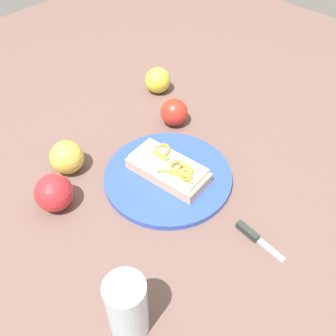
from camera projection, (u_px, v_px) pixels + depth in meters
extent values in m
plane|color=brown|center=(168.00, 178.00, 0.86)|extent=(2.00, 2.00, 0.00)
cylinder|color=#2D4BB2|center=(168.00, 176.00, 0.86)|extent=(0.28, 0.28, 0.01)
cube|color=tan|center=(168.00, 171.00, 0.84)|extent=(0.10, 0.18, 0.02)
cube|color=#F5E6C4|center=(168.00, 164.00, 0.83)|extent=(0.09, 0.17, 0.01)
torus|color=#BC732C|center=(186.00, 177.00, 0.79)|extent=(0.04, 0.04, 0.01)
torus|color=#C47834|center=(162.00, 150.00, 0.85)|extent=(0.05, 0.05, 0.02)
torus|color=#AC8135|center=(186.00, 170.00, 0.81)|extent=(0.04, 0.04, 0.02)
torus|color=#B67734|center=(177.00, 168.00, 0.81)|extent=(0.04, 0.04, 0.02)
cube|color=#81B73A|center=(179.00, 175.00, 0.79)|extent=(0.02, 0.05, 0.01)
cube|color=#759E47|center=(191.00, 174.00, 0.80)|extent=(0.03, 0.04, 0.01)
cube|color=#7BAF35|center=(160.00, 156.00, 0.83)|extent=(0.01, 0.04, 0.01)
cube|color=#7EA145|center=(170.00, 171.00, 0.80)|extent=(0.04, 0.04, 0.01)
sphere|color=gold|center=(67.00, 157.00, 0.86)|extent=(0.10, 0.10, 0.07)
sphere|color=gold|center=(158.00, 80.00, 1.07)|extent=(0.08, 0.08, 0.07)
sphere|color=red|center=(54.00, 193.00, 0.78)|extent=(0.11, 0.11, 0.08)
sphere|color=red|center=(174.00, 112.00, 0.97)|extent=(0.07, 0.07, 0.07)
cylinder|color=silver|center=(127.00, 308.00, 0.59)|extent=(0.06, 0.06, 0.13)
cube|color=silver|center=(271.00, 250.00, 0.73)|extent=(0.02, 0.06, 0.00)
cube|color=#2A2F2B|center=(249.00, 230.00, 0.76)|extent=(0.02, 0.05, 0.01)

